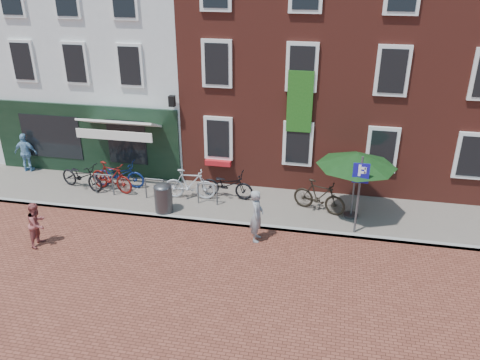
% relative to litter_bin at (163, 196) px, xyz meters
% --- Properties ---
extents(ground, '(80.00, 80.00, 0.00)m').
position_rel_litter_bin_xyz_m(ground, '(0.86, -0.36, -0.69)').
color(ground, brown).
extents(sidewalk, '(24.00, 3.00, 0.10)m').
position_rel_litter_bin_xyz_m(sidewalk, '(1.86, 1.14, -0.64)').
color(sidewalk, slate).
rests_on(sidewalk, ground).
extents(building_stucco, '(8.00, 8.00, 9.00)m').
position_rel_litter_bin_xyz_m(building_stucco, '(-4.14, 6.64, 3.81)').
color(building_stucco, silver).
rests_on(building_stucco, ground).
extents(building_brick_mid, '(6.00, 8.00, 10.00)m').
position_rel_litter_bin_xyz_m(building_brick_mid, '(2.86, 6.64, 4.31)').
color(building_brick_mid, maroon).
rests_on(building_brick_mid, ground).
extents(building_brick_right, '(6.00, 8.00, 10.00)m').
position_rel_litter_bin_xyz_m(building_brick_right, '(8.86, 6.64, 4.31)').
color(building_brick_right, maroon).
rests_on(building_brick_right, ground).
extents(litter_bin, '(0.62, 0.62, 1.15)m').
position_rel_litter_bin_xyz_m(litter_bin, '(0.00, 0.00, 0.00)').
color(litter_bin, '#3C3D3F').
rests_on(litter_bin, sidewalk).
extents(parking_sign, '(0.50, 0.08, 2.64)m').
position_rel_litter_bin_xyz_m(parking_sign, '(6.54, -0.12, 1.12)').
color(parking_sign, '#4C4C4F').
rests_on(parking_sign, sidewalk).
extents(parasol, '(2.64, 2.64, 2.45)m').
position_rel_litter_bin_xyz_m(parasol, '(6.43, 0.94, 1.61)').
color(parasol, '#4C4C4F').
rests_on(parasol, sidewalk).
extents(woman, '(0.44, 0.65, 1.74)m').
position_rel_litter_bin_xyz_m(woman, '(3.47, -1.04, 0.18)').
color(woman, gray).
rests_on(woman, ground).
extents(boy, '(0.55, 0.70, 1.44)m').
position_rel_litter_bin_xyz_m(boy, '(-3.15, -2.66, 0.03)').
color(boy, '#994744').
rests_on(boy, ground).
extents(cafe_person, '(0.98, 0.45, 1.64)m').
position_rel_litter_bin_xyz_m(cafe_person, '(-6.74, 2.24, 0.23)').
color(cafe_person, '#75A3C8').
rests_on(cafe_person, sidewalk).
extents(bicycle_0, '(2.09, 1.20, 1.04)m').
position_rel_litter_bin_xyz_m(bicycle_0, '(-3.70, 1.15, -0.07)').
color(bicycle_0, black).
rests_on(bicycle_0, sidewalk).
extents(bicycle_1, '(2.00, 1.04, 1.16)m').
position_rel_litter_bin_xyz_m(bicycle_1, '(-2.49, 1.17, -0.01)').
color(bicycle_1, '#600F0B').
rests_on(bicycle_1, sidewalk).
extents(bicycle_2, '(2.01, 0.78, 1.04)m').
position_rel_litter_bin_xyz_m(bicycle_2, '(-2.36, 1.58, -0.07)').
color(bicycle_2, navy).
rests_on(bicycle_2, sidewalk).
extents(bicycle_3, '(1.96, 0.70, 1.16)m').
position_rel_litter_bin_xyz_m(bicycle_3, '(0.60, 1.15, -0.01)').
color(bicycle_3, '#B3B3B6').
rests_on(bicycle_3, sidewalk).
extents(bicycle_4, '(2.03, 0.85, 1.04)m').
position_rel_litter_bin_xyz_m(bicycle_4, '(1.93, 1.51, -0.07)').
color(bicycle_4, black).
rests_on(bicycle_4, sidewalk).
extents(bicycle_5, '(1.99, 1.15, 1.16)m').
position_rel_litter_bin_xyz_m(bicycle_5, '(5.31, 1.10, -0.01)').
color(bicycle_5, black).
rests_on(bicycle_5, sidewalk).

